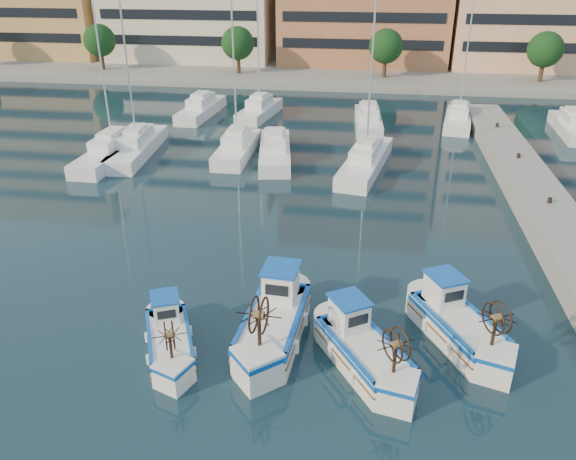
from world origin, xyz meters
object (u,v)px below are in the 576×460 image
object	(u,v)px
fishing_boat_a	(169,337)
fishing_boat_d	(457,322)
fishing_boat_c	(362,347)
fishing_boat_b	(274,319)

from	to	relation	value
fishing_boat_a	fishing_boat_d	distance (m)	11.05
fishing_boat_c	fishing_boat_d	world-z (taller)	fishing_boat_d
fishing_boat_b	fishing_boat_c	distance (m)	3.62
fishing_boat_b	fishing_boat_c	world-z (taller)	fishing_boat_b
fishing_boat_a	fishing_boat_d	bearing A→B (deg)	-11.15
fishing_boat_b	fishing_boat_d	xyz separation A→B (m)	(7.02, 0.96, -0.08)
fishing_boat_a	fishing_boat_b	size ratio (longest dim) A/B	0.77
fishing_boat_a	fishing_boat_c	xyz separation A→B (m)	(7.21, 0.31, 0.11)
fishing_boat_a	fishing_boat_d	xyz separation A→B (m)	(10.78, 2.39, 0.14)
fishing_boat_a	fishing_boat_b	world-z (taller)	fishing_boat_b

